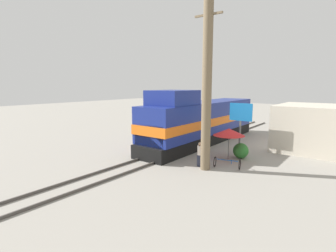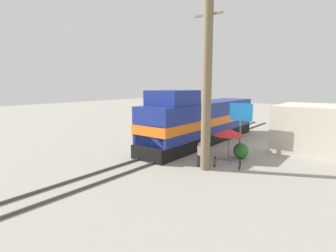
% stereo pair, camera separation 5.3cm
% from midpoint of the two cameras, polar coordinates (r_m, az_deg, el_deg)
% --- Properties ---
extents(ground_plane, '(120.00, 120.00, 0.00)m').
position_cam_midpoint_polar(ground_plane, '(19.95, -0.73, -6.41)').
color(ground_plane, gray).
extents(rail_near, '(0.08, 43.11, 0.15)m').
position_cam_midpoint_polar(rail_near, '(20.36, -2.33, -5.88)').
color(rail_near, '#4C4742').
rests_on(rail_near, ground_plane).
extents(rail_far, '(0.08, 43.11, 0.15)m').
position_cam_midpoint_polar(rail_far, '(19.51, 0.94, -6.54)').
color(rail_far, '#4C4742').
rests_on(rail_far, ground_plane).
extents(locomotive, '(3.11, 15.84, 4.88)m').
position_cam_midpoint_polar(locomotive, '(23.80, 7.07, 1.06)').
color(locomotive, black).
rests_on(locomotive, ground_plane).
extents(utility_pole, '(1.80, 0.59, 10.58)m').
position_cam_midpoint_polar(utility_pole, '(16.13, 8.37, 8.97)').
color(utility_pole, '#726047').
rests_on(utility_pole, ground_plane).
extents(vendor_umbrella, '(2.23, 2.23, 2.23)m').
position_cam_midpoint_polar(vendor_umbrella, '(19.03, 13.06, -1.28)').
color(vendor_umbrella, '#4C4C4C').
rests_on(vendor_umbrella, ground_plane).
extents(billboard_sign, '(1.83, 0.12, 3.87)m').
position_cam_midpoint_polar(billboard_sign, '(21.25, 15.47, 2.16)').
color(billboard_sign, '#595959').
rests_on(billboard_sign, ground_plane).
extents(shrub_cluster, '(1.11, 1.11, 1.11)m').
position_cam_midpoint_polar(shrub_cluster, '(19.78, 15.48, -5.21)').
color(shrub_cluster, '#2D722D').
rests_on(shrub_cluster, ground_plane).
extents(person_bystander, '(0.34, 0.34, 1.62)m').
position_cam_midpoint_polar(person_bystander, '(17.24, 6.86, -5.95)').
color(person_bystander, '#2D3347').
rests_on(person_bystander, ground_plane).
extents(bicycle, '(1.74, 1.04, 0.67)m').
position_cam_midpoint_polar(bicycle, '(17.33, 12.65, -7.84)').
color(bicycle, black).
rests_on(bicycle, ground_plane).
extents(building_block_distant, '(5.75, 5.94, 3.67)m').
position_cam_midpoint_polar(building_block_distant, '(24.31, 29.53, -0.37)').
color(building_block_distant, beige).
rests_on(building_block_distant, ground_plane).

